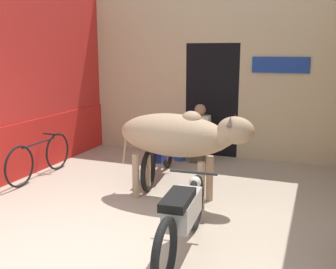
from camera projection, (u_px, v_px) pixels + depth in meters
The scene contains 9 objects.
ground_plane at pixel (93, 254), 4.35m from camera, with size 30.00×30.00×0.00m, color tan.
wall_left_shopfront at pixel (27, 80), 7.03m from camera, with size 0.25×4.60×3.51m.
wall_back_with_doorway at pixel (212, 82), 8.44m from camera, with size 5.22×0.93×3.51m.
cow at pixel (179, 136), 5.74m from camera, with size 2.09×0.78×1.37m.
motorcycle_near at pixel (182, 215), 4.27m from camera, with size 0.58×2.02×0.80m.
motorcycle_far at pixel (159, 154), 6.88m from camera, with size 0.58×2.01×0.78m.
bicycle at pixel (40, 158), 6.92m from camera, with size 0.44×1.76×0.71m.
shopkeeper_seated at pixel (199, 132), 7.89m from camera, with size 0.40×0.34×1.17m.
plastic_stool at pixel (179, 150), 8.08m from camera, with size 0.35×0.35×0.38m.
Camera 1 is at (2.21, -3.40, 2.21)m, focal length 42.00 mm.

